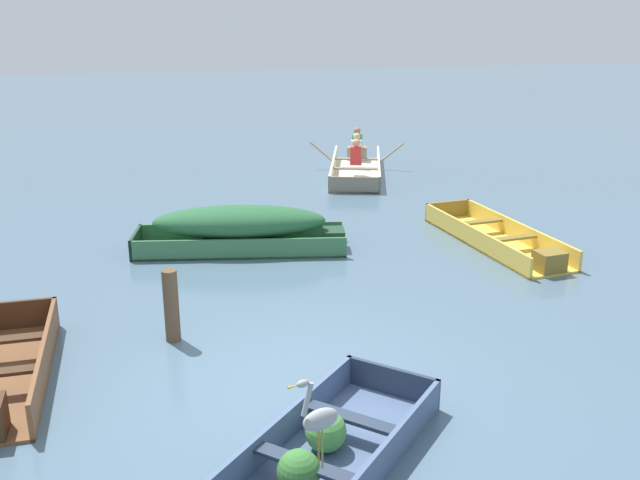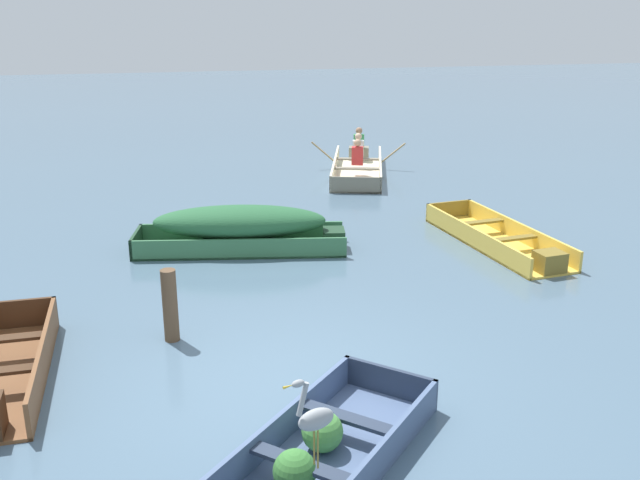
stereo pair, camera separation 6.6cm
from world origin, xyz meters
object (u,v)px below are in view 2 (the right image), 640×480
skiff_green_near_moored (241,226)px  dinghy_slate_blue_foreground (316,458)px  rowboat_cream_with_crew (358,165)px  heron_on_dinghy (314,417)px  mooring_post (170,305)px  skiff_yellow_mid_moored (500,240)px

skiff_green_near_moored → dinghy_slate_blue_foreground: bearing=-90.9°
rowboat_cream_with_crew → heron_on_dinghy: heron_on_dinghy is taller
mooring_post → heron_on_dinghy: bearing=-73.2°
rowboat_cream_with_crew → skiff_yellow_mid_moored: bearing=-82.2°
skiff_green_near_moored → skiff_yellow_mid_moored: (4.41, -0.83, -0.32)m
skiff_green_near_moored → mooring_post: mooring_post is taller
skiff_green_near_moored → skiff_yellow_mid_moored: 4.50m
mooring_post → rowboat_cream_with_crew: bearing=60.6°
dinghy_slate_blue_foreground → mooring_post: bearing=111.3°
skiff_green_near_moored → heron_on_dinghy: bearing=-91.8°
dinghy_slate_blue_foreground → skiff_yellow_mid_moored: size_ratio=0.80×
dinghy_slate_blue_foreground → rowboat_cream_with_crew: size_ratio=0.70×
skiff_green_near_moored → rowboat_cream_with_crew: size_ratio=0.94×
heron_on_dinghy → mooring_post: bearing=106.8°
skiff_yellow_mid_moored → mooring_post: size_ratio=3.68×
mooring_post → skiff_yellow_mid_moored: bearing=23.1°
heron_on_dinghy → dinghy_slate_blue_foreground: bearing=76.4°
heron_on_dinghy → skiff_yellow_mid_moored: bearing=52.1°
dinghy_slate_blue_foreground → skiff_green_near_moored: 6.30m
dinghy_slate_blue_foreground → rowboat_cream_with_crew: bearing=72.5°
mooring_post → skiff_green_near_moored: bearing=68.6°
dinghy_slate_blue_foreground → mooring_post: size_ratio=2.94×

